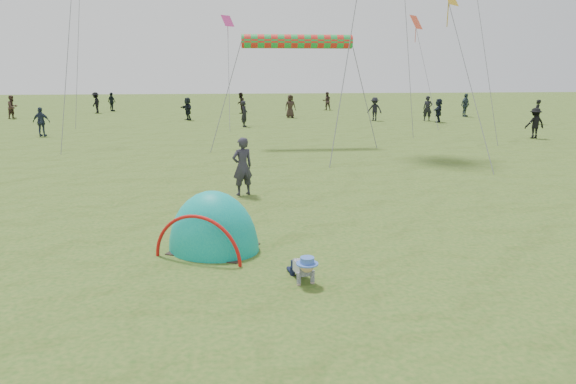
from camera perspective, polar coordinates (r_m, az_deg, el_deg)
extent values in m
plane|color=#285519|center=(9.51, -1.81, -8.68)|extent=(140.00, 140.00, 0.00)
ellipsoid|color=#008C8F|center=(10.67, -8.22, -6.31)|extent=(2.37, 2.20, 2.44)
imported|color=#2B2835|center=(14.91, -5.09, 2.84)|extent=(0.73, 0.62, 1.69)
imported|color=black|center=(38.05, 15.25, 8.94)|extent=(0.73, 0.57, 1.75)
imported|color=#342724|center=(46.82, 4.33, 10.05)|extent=(0.83, 0.67, 1.60)
imported|color=#30404B|center=(42.37, 19.09, 9.12)|extent=(1.11, 0.94, 1.78)
imported|color=black|center=(37.38, 9.59, 9.07)|extent=(1.23, 1.11, 1.65)
imported|color=black|center=(39.25, 0.26, 9.51)|extent=(0.93, 0.71, 1.72)
imported|color=black|center=(38.09, -11.10, 9.07)|extent=(1.16, 1.54, 1.62)
imported|color=black|center=(38.44, 25.91, 8.01)|extent=(0.70, 0.68, 1.62)
imported|color=black|center=(43.19, -5.29, 9.81)|extent=(0.93, 1.02, 1.71)
imported|color=black|center=(47.98, -18.99, 9.46)|extent=(0.97, 0.93, 1.62)
imported|color=black|center=(46.23, -20.57, 9.27)|extent=(0.77, 1.19, 1.73)
imported|color=black|center=(37.24, 16.37, 8.68)|extent=(1.17, 1.54, 1.62)
imported|color=black|center=(33.07, -4.87, 8.65)|extent=(0.52, 0.67, 1.64)
imported|color=#3E2A26|center=(43.55, -28.28, 8.32)|extent=(0.94, 1.03, 1.71)
imported|color=#263046|center=(31.21, -25.71, 7.04)|extent=(0.96, 0.47, 1.59)
imported|color=black|center=(30.32, 25.74, 6.91)|extent=(1.06, 0.64, 1.61)
cylinder|color=red|center=(24.90, 1.02, 16.39)|extent=(5.18, 0.64, 0.64)
plane|color=#E24A2A|center=(37.18, 14.05, 17.84)|extent=(1.11, 1.11, 0.91)
plane|color=#D43389|center=(35.66, -6.73, 18.37)|extent=(0.89, 0.89, 0.73)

